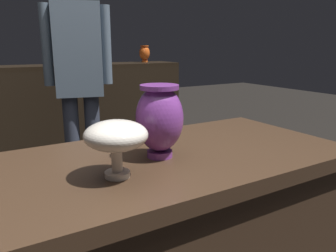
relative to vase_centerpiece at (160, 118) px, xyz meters
name	(u,v)px	position (x,y,z in m)	size (l,w,h in m)	color
back_display_shelf	(48,120)	(0.07, 2.21, -0.44)	(2.60, 0.40, 0.99)	black
vase_centerpiece	(160,118)	(0.00, 0.00, 0.00)	(0.16, 0.16, 0.24)	#7A388E
vase_tall_behind	(116,137)	(-0.19, -0.09, -0.01)	(0.18, 0.18, 0.16)	silver
shelf_vase_right	(100,56)	(0.59, 2.20, 0.13)	(0.12, 0.12, 0.09)	#E55B1E
shelf_vase_far_right	(144,53)	(1.11, 2.27, 0.15)	(0.11, 0.11, 0.17)	#E55B1E
visitor_center_back	(79,74)	(0.16, 1.44, 0.03)	(0.46, 0.25, 1.64)	#333847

